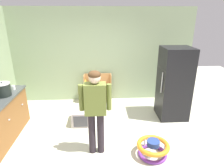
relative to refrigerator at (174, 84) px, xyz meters
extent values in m
plane|color=beige|center=(-1.71, -1.13, -0.89)|extent=(12.00, 12.00, 0.00)
cube|color=#96AB83|center=(-1.71, 1.20, 0.46)|extent=(5.20, 0.06, 2.70)
sphere|color=silver|center=(-3.59, -0.95, -0.33)|extent=(0.04, 0.04, 0.04)
sphere|color=silver|center=(-3.59, -0.27, -0.33)|extent=(0.04, 0.04, 0.04)
cube|color=black|center=(0.00, 0.00, 0.00)|extent=(0.70, 0.68, 1.78)
cylinder|color=silver|center=(-0.36, -0.17, 0.09)|extent=(0.02, 0.02, 0.50)
cube|color=#333333|center=(-0.35, 0.00, 0.39)|extent=(0.01, 0.67, 0.01)
cube|color=tan|center=(-2.28, 0.98, -0.47)|extent=(0.02, 0.28, 0.85)
cube|color=tan|center=(-1.50, 0.98, -0.47)|extent=(0.02, 0.28, 0.85)
cube|color=tan|center=(-1.89, 1.11, -0.47)|extent=(0.80, 0.02, 0.85)
cube|color=tan|center=(-1.89, 0.98, -0.86)|extent=(0.76, 0.24, 0.02)
cube|color=tan|center=(-1.89, 0.98, -0.46)|extent=(0.76, 0.24, 0.02)
cube|color=#853892|center=(-2.24, 0.95, -0.74)|extent=(0.03, 0.17, 0.22)
cube|color=gold|center=(-2.24, 0.95, -0.32)|extent=(0.02, 0.17, 0.25)
cube|color=olive|center=(-2.18, 0.95, -0.74)|extent=(0.03, 0.17, 0.21)
cube|color=#37914E|center=(-2.18, 0.95, -0.36)|extent=(0.03, 0.17, 0.18)
cube|color=#923392|center=(-2.14, 0.95, -0.74)|extent=(0.03, 0.17, 0.22)
cube|color=#1F58A0|center=(-2.15, 0.95, -0.36)|extent=(0.02, 0.17, 0.17)
cube|color=orange|center=(-2.07, 0.95, -0.75)|extent=(0.03, 0.17, 0.20)
cube|color=gold|center=(-2.05, 0.95, -0.34)|extent=(0.03, 0.17, 0.20)
cylinder|color=#2A232A|center=(-1.98, -1.28, -0.48)|extent=(0.13, 0.13, 0.83)
cylinder|color=#2A232A|center=(-1.82, -1.28, -0.48)|extent=(0.13, 0.13, 0.83)
cube|color=olive|center=(-1.90, -1.28, 0.22)|extent=(0.38, 0.22, 0.57)
cylinder|color=olive|center=(-2.14, -1.28, 0.25)|extent=(0.09, 0.09, 0.48)
cylinder|color=olive|center=(-1.66, -1.28, 0.25)|extent=(0.09, 0.09, 0.48)
sphere|color=beige|center=(-1.90, -1.28, 0.60)|extent=(0.21, 0.21, 0.21)
ellipsoid|color=#49301A|center=(-1.90, -1.28, 0.66)|extent=(0.22, 0.22, 0.13)
torus|color=purple|center=(-0.86, -1.45, -0.86)|extent=(0.54, 0.54, 0.07)
torus|color=orange|center=(-0.86, -1.45, -0.67)|extent=(0.60, 0.60, 0.08)
cylinder|color=navy|center=(-0.86, -1.45, -0.62)|extent=(0.23, 0.23, 0.10)
cylinder|color=silver|center=(-0.64, -1.45, -0.76)|extent=(0.02, 0.02, 0.18)
cylinder|color=silver|center=(-0.97, -1.26, -0.76)|extent=(0.02, 0.02, 0.18)
cylinder|color=silver|center=(-0.97, -1.64, -0.76)|extent=(0.02, 0.02, 0.18)
cube|color=#BFB2B0|center=(-2.28, -0.19, -0.71)|extent=(0.42, 0.54, 0.36)
cube|color=#424247|center=(-2.28, -0.47, -0.71)|extent=(0.32, 0.01, 0.27)
cylinder|color=black|center=(-3.81, -0.55, 0.14)|extent=(0.30, 0.30, 0.26)
cylinder|color=silver|center=(-3.81, -0.55, 0.28)|extent=(0.30, 0.30, 0.02)
sphere|color=black|center=(-3.81, -0.55, 0.30)|extent=(0.03, 0.03, 0.03)
ellipsoid|color=yellow|center=(-4.03, -0.19, 0.04)|extent=(0.09, 0.16, 0.04)
ellipsoid|color=yellow|center=(-4.02, -0.19, 0.04)|extent=(0.04, 0.15, 0.04)
ellipsoid|color=yellow|center=(-4.01, -0.19, 0.04)|extent=(0.09, 0.16, 0.04)
cylinder|color=white|center=(-3.75, -0.21, 0.06)|extent=(0.08, 0.08, 0.09)
camera|label=1|loc=(-1.79, -4.33, 1.60)|focal=30.77mm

